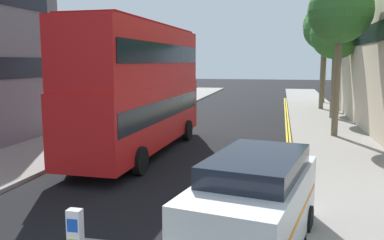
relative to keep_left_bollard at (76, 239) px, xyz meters
The scene contains 11 objects.
sidewalk_right 14.83m from the keep_left_bollard, 63.99° to the left, with size 4.00×80.00×0.14m, color gray.
sidewalk_left 14.83m from the keep_left_bollard, 116.01° to the left, with size 4.00×80.00×0.14m, color gray.
kerb_line_outer 12.16m from the keep_left_bollard, 68.76° to the left, with size 0.10×56.00×0.01m, color yellow.
kerb_line_inner 12.10m from the keep_left_bollard, 69.47° to the left, with size 0.10×56.00×0.01m, color yellow.
keep_left_bollard is the anchor object (origin of this frame).
double_decker_bus_away 10.47m from the keep_left_bollard, 102.38° to the left, with size 3.01×10.87×5.64m.
taxi_minivan 3.64m from the keep_left_bollard, 21.49° to the left, with size 2.78×5.09×2.12m.
street_tree_near 17.88m from the keep_left_bollard, 66.64° to the left, with size 3.27×3.27×8.11m.
street_tree_mid 24.42m from the keep_left_bollard, 71.89° to the left, with size 3.46×3.46×7.53m.
street_tree_far 29.82m from the keep_left_bollard, 75.82° to the left, with size 3.37×3.37×8.22m.
street_tree_distant 35.41m from the keep_left_bollard, 76.96° to the left, with size 4.31×4.31×9.41m.
Camera 1 is at (3.84, -4.12, 4.05)m, focal length 37.69 mm.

